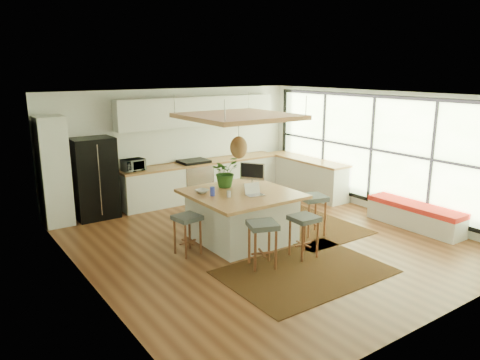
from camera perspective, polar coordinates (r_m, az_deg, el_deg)
floor at (r=8.73m, az=2.98°, el=-7.49°), size 7.00×7.00×0.00m
ceiling at (r=8.15m, az=3.22°, el=10.49°), size 7.00×7.00×0.00m
wall_back at (r=11.25m, az=-7.97°, el=4.36°), size 6.50×0.00×6.50m
wall_front at (r=6.08m, az=23.92°, el=-4.82°), size 6.50×0.00×6.50m
wall_left at (r=6.89m, az=-18.76°, el=-2.26°), size 0.00×7.00×7.00m
wall_right at (r=10.62m, az=17.08°, el=3.33°), size 0.00×7.00×7.00m
window_wall at (r=10.59m, az=17.00°, el=3.58°), size 0.10×6.20×2.60m
pantry at (r=10.01m, az=-22.24°, el=0.98°), size 0.55×0.60×2.25m
back_counter_base at (r=11.42m, az=-4.63°, el=-0.08°), size 4.20×0.60×0.88m
back_counter_top at (r=11.31m, az=-4.68°, el=2.19°), size 4.24×0.64×0.05m
backsplash at (r=11.49m, az=-5.48°, el=4.63°), size 4.20×0.02×0.80m
upper_cabinets at (r=11.25m, az=-5.17°, el=8.55°), size 4.20×0.34×0.70m
range at (r=11.28m, az=-5.73°, el=0.05°), size 0.76×0.62×1.00m
right_counter_base at (r=11.89m, az=8.24°, el=0.38°), size 0.60×2.50×0.88m
right_counter_top at (r=11.79m, az=8.32°, el=2.56°), size 0.64×2.54×0.05m
window_bench at (r=9.96m, az=20.98°, el=-4.19°), size 0.52×2.00×0.50m
ceiling_panel at (r=8.36m, az=-0.17°, el=6.11°), size 1.86×1.86×0.80m
rug_near at (r=7.51m, az=8.12°, el=-11.26°), size 2.60×1.80×0.01m
rug_right at (r=9.67m, az=7.52°, el=-5.41°), size 1.80×2.60×0.01m
fridge at (r=10.25m, az=-17.76°, el=0.49°), size 0.87×0.68×1.75m
island at (r=8.60m, az=0.18°, el=-4.51°), size 1.85×1.85×0.93m
stool_near_left at (r=7.49m, az=2.81°, el=-8.27°), size 0.58×0.58×0.76m
stool_near_right at (r=7.94m, az=7.94°, el=-7.08°), size 0.45×0.45×0.74m
stool_right_front at (r=9.00m, az=8.99°, el=-4.59°), size 0.57×0.57×0.79m
stool_right_back at (r=9.79m, az=5.14°, el=-2.96°), size 0.42×0.42×0.66m
stool_left_side at (r=8.04m, az=-6.56°, el=-6.79°), size 0.47×0.47×0.71m
laptop at (r=8.22m, az=1.90°, el=-1.14°), size 0.35×0.36×0.23m
monitor at (r=8.87m, az=1.54°, el=0.91°), size 0.43×0.52×0.47m
microwave at (r=10.50m, az=-13.18°, el=2.00°), size 0.51×0.33×0.33m
island_plant at (r=8.81m, az=-1.87°, el=0.63°), size 0.70×0.74×0.47m
island_bowl at (r=8.45m, az=-4.76°, el=-1.40°), size 0.29×0.29×0.06m
island_bottle_0 at (r=8.23m, az=-3.36°, el=-1.31°), size 0.07×0.07×0.19m
island_bottle_1 at (r=8.11m, az=-1.52°, el=-1.53°), size 0.07×0.07×0.19m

